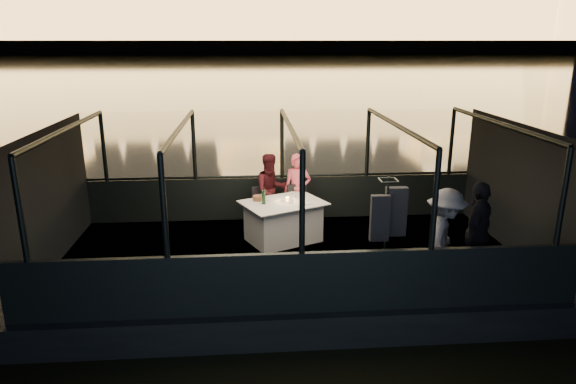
{
  "coord_description": "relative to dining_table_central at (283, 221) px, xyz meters",
  "views": [
    {
      "loc": [
        -0.69,
        -8.4,
        4.17
      ],
      "look_at": [
        0.0,
        0.4,
        1.55
      ],
      "focal_mm": 32.0,
      "sensor_mm": 36.0,
      "label": 1
    }
  ],
  "objects": [
    {
      "name": "cabin_roof_glass",
      "position": [
        0.07,
        -0.7,
        1.91
      ],
      "size": [
        8.0,
        4.0,
        0.02
      ],
      "primitive_type": null,
      "color": "#99B2B2",
      "rests_on": "boat_deck"
    },
    {
      "name": "passenger_dark",
      "position": [
        2.85,
        -1.98,
        0.47
      ],
      "size": [
        0.95,
        1.0,
        1.65
      ],
      "primitive_type": "imported",
      "rotation": [
        0.0,
        0.0,
        3.99
      ],
      "color": "black",
      "rests_on": "boat_deck"
    },
    {
      "name": "gunwale_port",
      "position": [
        0.07,
        1.3,
        0.06
      ],
      "size": [
        8.0,
        0.08,
        0.9
      ],
      "primitive_type": "cube",
      "color": "black",
      "rests_on": "boat_deck"
    },
    {
      "name": "dining_table_central",
      "position": [
        0.0,
        0.0,
        0.0
      ],
      "size": [
        1.76,
        1.56,
        0.77
      ],
      "primitive_type": "cube",
      "rotation": [
        0.0,
        0.0,
        0.43
      ],
      "color": "white",
      "rests_on": "boat_deck"
    },
    {
      "name": "boat_hull",
      "position": [
        0.07,
        -0.7,
        -0.89
      ],
      "size": [
        8.6,
        4.4,
        1.0
      ],
      "primitive_type": "cube",
      "color": "black",
      "rests_on": "river_water"
    },
    {
      "name": "plate_near",
      "position": [
        0.41,
        -0.11,
        0.39
      ],
      "size": [
        0.25,
        0.25,
        0.01
      ],
      "primitive_type": "cylinder",
      "rotation": [
        0.0,
        0.0,
        0.17
      ],
      "color": "white",
      "rests_on": "dining_table_central"
    },
    {
      "name": "coat_stand",
      "position": [
        1.37,
        -2.12,
        0.51
      ],
      "size": [
        0.6,
        0.54,
        1.79
      ],
      "primitive_type": null,
      "rotation": [
        0.0,
        0.0,
        -0.33
      ],
      "color": "black",
      "rests_on": "boat_deck"
    },
    {
      "name": "embankment",
      "position": [
        0.07,
        209.3,
        0.11
      ],
      "size": [
        400.0,
        140.0,
        6.0
      ],
      "primitive_type": "cube",
      "color": "#423D33",
      "rests_on": "ground"
    },
    {
      "name": "gunwale_starboard",
      "position": [
        0.07,
        -2.7,
        0.06
      ],
      "size": [
        8.0,
        0.08,
        0.9
      ],
      "primitive_type": "cube",
      "color": "black",
      "rests_on": "boat_deck"
    },
    {
      "name": "wine_glass_red",
      "position": [
        0.26,
        0.32,
        0.48
      ],
      "size": [
        0.07,
        0.07,
        0.18
      ],
      "primitive_type": null,
      "rotation": [
        0.0,
        0.0,
        0.09
      ],
      "color": "silver",
      "rests_on": "dining_table_central"
    },
    {
      "name": "bread_basket",
      "position": [
        -0.45,
        0.17,
        0.42
      ],
      "size": [
        0.25,
        0.25,
        0.09
      ],
      "primitive_type": "cylinder",
      "rotation": [
        0.0,
        0.0,
        -0.14
      ],
      "color": "brown",
      "rests_on": "dining_table_central"
    },
    {
      "name": "passenger_stripe",
      "position": [
        2.28,
        -2.13,
        0.47
      ],
      "size": [
        0.95,
        1.17,
        1.59
      ],
      "primitive_type": "imported",
      "rotation": [
        0.0,
        0.0,
        1.15
      ],
      "color": "white",
      "rests_on": "boat_deck"
    },
    {
      "name": "person_woman_coral",
      "position": [
        0.34,
        0.79,
        0.36
      ],
      "size": [
        0.58,
        0.43,
        1.5
      ],
      "primitive_type": "imported",
      "rotation": [
        0.0,
        0.0,
        -0.13
      ],
      "color": "#F25869",
      "rests_on": "boat_deck"
    },
    {
      "name": "river_water",
      "position": [
        0.07,
        79.3,
        -0.89
      ],
      "size": [
        500.0,
        500.0,
        0.0
      ],
      "primitive_type": "plane",
      "color": "black",
      "rests_on": "ground"
    },
    {
      "name": "person_man_maroon",
      "position": [
        -0.18,
        0.86,
        0.36
      ],
      "size": [
        0.86,
        0.76,
        1.5
      ],
      "primitive_type": "imported",
      "rotation": [
        0.0,
        0.0,
        0.32
      ],
      "color": "#3C1016",
      "rests_on": "boat_deck"
    },
    {
      "name": "wine_glass_white",
      "position": [
        -0.39,
        -0.02,
        0.48
      ],
      "size": [
        0.07,
        0.07,
        0.18
      ],
      "primitive_type": null,
      "rotation": [
        0.0,
        0.0,
        -0.29
      ],
      "color": "silver",
      "rests_on": "dining_table_central"
    },
    {
      "name": "plate_far",
      "position": [
        -0.2,
        0.17,
        0.39
      ],
      "size": [
        0.33,
        0.33,
        0.02
      ],
      "primitive_type": "cylinder",
      "rotation": [
        0.0,
        0.0,
        -0.36
      ],
      "color": "white",
      "rests_on": "dining_table_central"
    },
    {
      "name": "end_wall_aft",
      "position": [
        4.07,
        -0.7,
        0.76
      ],
      "size": [
        0.02,
        4.0,
        2.3
      ],
      "primitive_type": null,
      "color": "black",
      "rests_on": "boat_deck"
    },
    {
      "name": "amber_candle",
      "position": [
        0.08,
        0.05,
        0.42
      ],
      "size": [
        0.07,
        0.07,
        0.08
      ],
      "primitive_type": "cylinder",
      "rotation": [
        0.0,
        0.0,
        0.24
      ],
      "color": "orange",
      "rests_on": "dining_table_central"
    },
    {
      "name": "cabin_glass_starboard",
      "position": [
        0.07,
        -2.7,
        1.21
      ],
      "size": [
        8.0,
        0.02,
        1.4
      ],
      "primitive_type": null,
      "color": "#99B2B2",
      "rests_on": "gunwale_starboard"
    },
    {
      "name": "chair_port_right",
      "position": [
        0.33,
        0.55,
        0.06
      ],
      "size": [
        0.52,
        0.52,
        0.89
      ],
      "primitive_type": "cube",
      "rotation": [
        0.0,
        0.0,
        0.29
      ],
      "color": "black",
      "rests_on": "boat_deck"
    },
    {
      "name": "canopy_ribs",
      "position": [
        0.07,
        -0.7,
        0.76
      ],
      "size": [
        8.0,
        4.0,
        2.3
      ],
      "primitive_type": null,
      "color": "black",
      "rests_on": "boat_deck"
    },
    {
      "name": "wine_bottle",
      "position": [
        -0.36,
        -0.07,
        0.53
      ],
      "size": [
        0.08,
        0.08,
        0.32
      ],
      "primitive_type": "cylinder",
      "rotation": [
        0.0,
        0.0,
        -0.12
      ],
      "color": "#14391C",
      "rests_on": "dining_table_central"
    },
    {
      "name": "boat_deck",
      "position": [
        0.07,
        -0.7,
        -0.41
      ],
      "size": [
        8.0,
        4.0,
        0.04
      ],
      "primitive_type": "cube",
      "color": "black",
      "rests_on": "boat_hull"
    },
    {
      "name": "cabin_glass_port",
      "position": [
        0.07,
        1.3,
        1.21
      ],
      "size": [
        8.0,
        0.02,
        1.4
      ],
      "primitive_type": null,
      "color": "#99B2B2",
      "rests_on": "gunwale_port"
    },
    {
      "name": "chair_port_left",
      "position": [
        -0.39,
        0.68,
        0.06
      ],
      "size": [
        0.48,
        0.48,
        0.83
      ],
      "primitive_type": "cube",
      "rotation": [
        0.0,
        0.0,
        0.27
      ],
      "color": "black",
      "rests_on": "boat_deck"
    },
    {
      "name": "end_wall_fore",
      "position": [
        -3.93,
        -0.7,
        0.76
      ],
      "size": [
        0.02,
        4.0,
        2.3
      ],
      "primitive_type": null,
      "color": "black",
      "rests_on": "boat_deck"
    },
    {
      "name": "wine_glass_empty",
      "position": [
        0.14,
        -0.07,
        0.48
      ],
      "size": [
        0.07,
        0.07,
        0.21
      ],
      "primitive_type": null,
      "rotation": [
        0.0,
        0.0,
        0.04
      ],
      "color": "white",
      "rests_on": "dining_table_central"
    }
  ]
}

